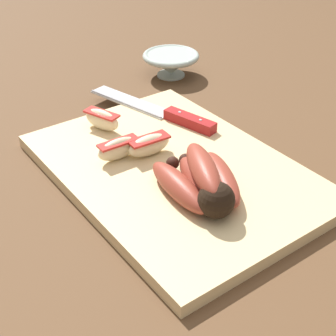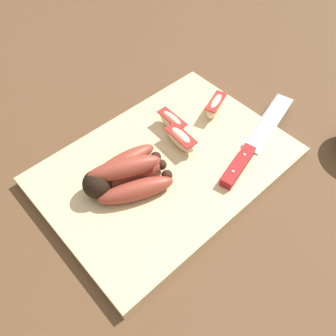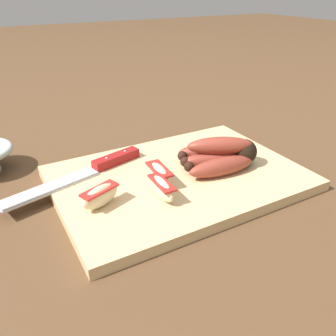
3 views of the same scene
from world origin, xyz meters
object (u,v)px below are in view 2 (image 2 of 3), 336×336
at_px(banana_bunch, 124,175).
at_px(apple_wedge_middle, 215,106).
at_px(chefs_knife, 249,150).
at_px(apple_wedge_far, 172,122).
at_px(apple_wedge_near, 180,138).

height_order(banana_bunch, apple_wedge_middle, banana_bunch).
bearing_deg(chefs_knife, apple_wedge_middle, -104.64).
distance_m(banana_bunch, chefs_knife, 0.24).
bearing_deg(apple_wedge_far, chefs_knife, 114.85).
bearing_deg(chefs_knife, apple_wedge_far, -65.15).
bearing_deg(banana_bunch, apple_wedge_far, -164.15).
xyz_separation_m(chefs_knife, apple_wedge_middle, (-0.03, -0.12, 0.01)).
distance_m(banana_bunch, apple_wedge_middle, 0.25).
height_order(apple_wedge_near, apple_wedge_far, same).
distance_m(apple_wedge_middle, apple_wedge_far, 0.10).
bearing_deg(apple_wedge_middle, apple_wedge_far, -14.97).
height_order(chefs_knife, apple_wedge_near, apple_wedge_near).
bearing_deg(chefs_knife, banana_bunch, -24.57).
bearing_deg(apple_wedge_near, banana_bunch, 0.67).
bearing_deg(apple_wedge_near, chefs_knife, 129.97).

